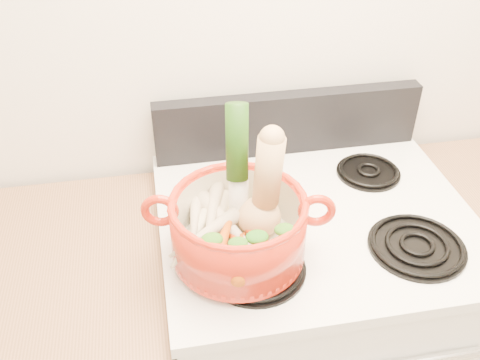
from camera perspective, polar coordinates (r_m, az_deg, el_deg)
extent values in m
cube|color=white|center=(1.46, 5.22, 15.92)|extent=(3.50, 0.02, 2.60)
cube|color=white|center=(1.70, 6.73, -16.34)|extent=(0.76, 0.65, 0.92)
cube|color=silver|center=(1.36, 8.13, -4.08)|extent=(0.78, 0.67, 0.03)
cube|color=black|center=(1.53, 5.16, 6.11)|extent=(0.76, 0.05, 0.18)
cylinder|color=black|center=(1.19, 1.64, -9.25)|extent=(0.22, 0.22, 0.02)
cylinder|color=black|center=(1.30, 18.36, -6.62)|extent=(0.22, 0.22, 0.02)
cylinder|color=black|center=(1.41, -0.85, -0.65)|extent=(0.17, 0.17, 0.02)
cylinder|color=black|center=(1.51, 13.54, 0.95)|extent=(0.17, 0.17, 0.02)
cylinder|color=#B5220F|center=(1.16, -0.18, -5.14)|extent=(0.34, 0.34, 0.14)
torus|color=#B5220F|center=(1.14, -8.56, -3.23)|extent=(0.08, 0.03, 0.08)
torus|color=#B5220F|center=(1.14, 8.19, -3.23)|extent=(0.08, 0.03, 0.08)
cylinder|color=silver|center=(1.13, -0.16, 1.13)|extent=(0.06, 0.11, 0.31)
ellipsoid|color=#CEB97F|center=(1.24, -0.88, -3.24)|extent=(0.08, 0.07, 0.04)
cone|color=beige|center=(1.18, -2.81, -5.29)|extent=(0.13, 0.22, 0.06)
cone|color=beige|center=(1.17, -5.02, -5.69)|extent=(0.14, 0.18, 0.06)
cone|color=beige|center=(1.18, -1.35, -4.61)|extent=(0.14, 0.21, 0.07)
cone|color=beige|center=(1.15, -3.86, -5.70)|extent=(0.18, 0.12, 0.05)
cone|color=beige|center=(1.20, -4.77, -3.23)|extent=(0.08, 0.21, 0.06)
cone|color=beige|center=(1.19, -2.98, -3.38)|extent=(0.10, 0.21, 0.06)
cone|color=#C9390A|center=(1.15, -0.19, -7.04)|extent=(0.08, 0.18, 0.05)
cone|color=#C34809|center=(1.13, -1.03, -7.91)|extent=(0.10, 0.12, 0.04)
cone|color=#C33E09|center=(1.15, 2.07, -6.48)|extent=(0.11, 0.17, 0.05)
cone|color=#D4580A|center=(1.10, -0.02, -8.36)|extent=(0.06, 0.14, 0.04)
cone|color=#C35D09|center=(1.13, -1.75, -6.25)|extent=(0.10, 0.17, 0.05)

